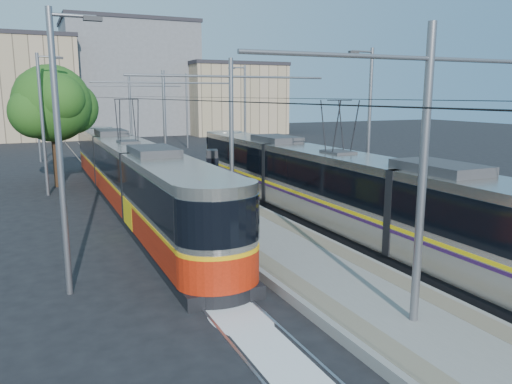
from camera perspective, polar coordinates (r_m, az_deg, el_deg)
name	(u,v)px	position (r m, az deg, el deg)	size (l,w,h in m)	color
ground	(325,278)	(16.23, 7.93, -9.69)	(160.00, 160.00, 0.00)	black
platform	(179,186)	(31.39, -8.82, 0.69)	(4.00, 50.00, 0.30)	gray
tactile_strip_left	(156,185)	(31.01, -11.41, 0.77)	(0.70, 50.00, 0.01)	gray
tactile_strip_right	(201,182)	(31.77, -6.31, 1.16)	(0.70, 50.00, 0.01)	gray
rails	(179,188)	(31.41, -8.82, 0.45)	(8.71, 70.00, 0.03)	gray
track_arrow	(263,342)	(12.22, 0.82, -16.79)	(1.20, 5.00, 0.01)	silver
tram_left	(130,173)	(26.86, -14.23, 2.12)	(2.43, 28.63, 5.50)	black
tram_right	(337,187)	(21.60, 9.24, 0.61)	(2.43, 28.96, 5.50)	black
catenary	(190,117)	(28.18, -7.50, 8.52)	(9.20, 70.00, 7.00)	slate
street_lamps	(161,118)	(34.79, -10.82, 8.31)	(15.18, 38.22, 8.00)	slate
shelter	(212,170)	(28.16, -5.02, 2.51)	(0.96, 1.24, 2.41)	black
tree	(57,105)	(33.78, -21.75, 9.24)	(5.20, 4.81, 7.56)	#382314
building_left	(10,88)	(72.80, -26.28, 10.63)	(16.32, 12.24, 13.24)	tan
building_centre	(130,78)	(78.12, -14.24, 12.47)	(18.36, 14.28, 16.24)	slate
building_right	(232,98)	(76.20, -2.70, 10.64)	(14.28, 10.20, 10.41)	tan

